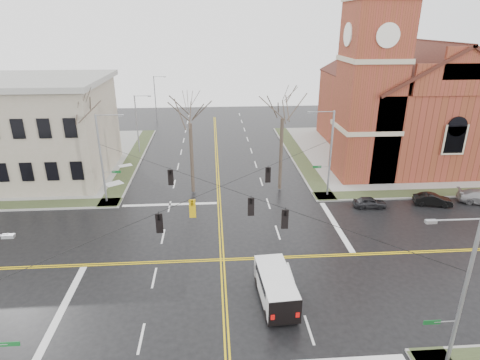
{
  "coord_description": "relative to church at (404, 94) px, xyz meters",
  "views": [
    {
      "loc": [
        -0.52,
        -26.75,
        17.32
      ],
      "look_at": [
        1.81,
        6.0,
        4.26
      ],
      "focal_mm": 30.0,
      "sensor_mm": 36.0,
      "label": 1
    }
  ],
  "objects": [
    {
      "name": "sidewalks",
      "position": [
        -24.76,
        -24.78,
        -8.36
      ],
      "size": [
        80.0,
        80.0,
        0.17
      ],
      "color": "gray",
      "rests_on": "ground"
    },
    {
      "name": "signal_pole_nw",
      "position": [
        -36.09,
        -13.28,
        -3.48
      ],
      "size": [
        2.75,
        0.22,
        9.0
      ],
      "color": "gray",
      "rests_on": "ground"
    },
    {
      "name": "cargo_van",
      "position": [
        -21.42,
        -29.78,
        -7.25
      ],
      "size": [
        2.37,
        5.37,
        1.99
      ],
      "rotation": [
        0.0,
        0.0,
        0.06
      ],
      "color": "white",
      "rests_on": "ground"
    },
    {
      "name": "tree_nw_near",
      "position": [
        -27.5,
        -11.36,
        -0.3
      ],
      "size": [
        4.0,
        4.0,
        11.23
      ],
      "color": "#372C23",
      "rests_on": "ground"
    },
    {
      "name": "signal_pole_se",
      "position": [
        -13.44,
        -36.28,
        -3.48
      ],
      "size": [
        2.75,
        0.22,
        9.0
      ],
      "color": "gray",
      "rests_on": "ground"
    },
    {
      "name": "tree_nw_far",
      "position": [
        -38.26,
        -10.79,
        -0.01
      ],
      "size": [
        4.0,
        4.0,
        11.64
      ],
      "color": "#372C23",
      "rests_on": "ground"
    },
    {
      "name": "ground",
      "position": [
        -24.76,
        -24.78,
        -8.43
      ],
      "size": [
        120.0,
        120.0,
        0.0
      ],
      "primitive_type": "plane",
      "color": "black",
      "rests_on": "ground"
    },
    {
      "name": "streetlight_north_b",
      "position": [
        -35.42,
        23.22,
        -3.97
      ],
      "size": [
        2.3,
        0.2,
        8.0
      ],
      "color": "gray",
      "rests_on": "ground"
    },
    {
      "name": "tree_ne",
      "position": [
        -18.04,
        -11.26,
        0.06
      ],
      "size": [
        4.0,
        4.0,
        11.74
      ],
      "color": "#372C23",
      "rests_on": "ground"
    },
    {
      "name": "parked_car_b",
      "position": [
        -3.33,
        -16.33,
        -7.83
      ],
      "size": [
        3.86,
        2.1,
        1.21
      ],
      "primitive_type": "imported",
      "rotation": [
        0.0,
        0.0,
        1.33
      ],
      "color": "black",
      "rests_on": "ground"
    },
    {
      "name": "streetlight_north_a",
      "position": [
        -35.42,
        3.22,
        -3.97
      ],
      "size": [
        2.3,
        0.2,
        8.0
      ],
      "color": "gray",
      "rests_on": "ground"
    },
    {
      "name": "signal_pole_ne",
      "position": [
        -13.44,
        -13.28,
        -3.48
      ],
      "size": [
        2.75,
        0.22,
        9.0
      ],
      "color": "gray",
      "rests_on": "ground"
    },
    {
      "name": "civic_building_a",
      "position": [
        -46.76,
        -4.78,
        -2.93
      ],
      "size": [
        18.0,
        14.0,
        11.0
      ],
      "primitive_type": "cube",
      "color": "gray",
      "rests_on": "ground"
    },
    {
      "name": "span_wires",
      "position": [
        -24.76,
        -24.78,
        -2.23
      ],
      "size": [
        23.02,
        23.02,
        0.03
      ],
      "color": "black",
      "rests_on": "ground"
    },
    {
      "name": "parked_car_a",
      "position": [
        -9.83,
        -16.36,
        -7.89
      ],
      "size": [
        3.3,
        1.56,
        1.09
      ],
      "primitive_type": "imported",
      "rotation": [
        0.0,
        0.0,
        1.49
      ],
      "color": "black",
      "rests_on": "ground"
    },
    {
      "name": "road_markings",
      "position": [
        -24.76,
        -24.78,
        -8.43
      ],
      "size": [
        100.0,
        100.0,
        0.01
      ],
      "color": "gold",
      "rests_on": "ground"
    },
    {
      "name": "church",
      "position": [
        0.0,
        0.0,
        0.0
      ],
      "size": [
        24.28,
        27.48,
        27.5
      ],
      "color": "brown",
      "rests_on": "ground"
    },
    {
      "name": "traffic_signals",
      "position": [
        -24.76,
        -25.45,
        -2.98
      ],
      "size": [
        8.21,
        8.26,
        1.3
      ],
      "color": "black",
      "rests_on": "ground"
    }
  ]
}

